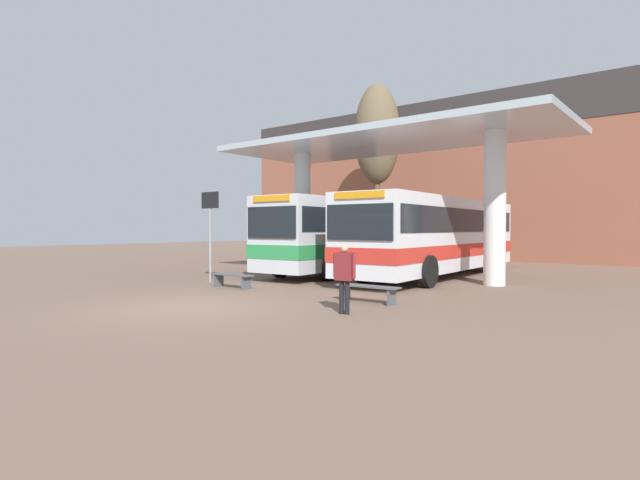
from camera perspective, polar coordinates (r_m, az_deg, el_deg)
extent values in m
plane|color=#755B4C|center=(13.10, -14.40, -7.43)|extent=(100.00, 100.00, 0.00)
cube|color=brown|center=(32.63, 19.67, 6.93)|extent=(40.00, 0.50, 10.43)
cube|color=#332D2D|center=(33.27, 19.72, 13.83)|extent=(40.00, 0.58, 2.40)
cylinder|color=silver|center=(22.77, -2.01, 3.10)|extent=(0.74, 0.74, 5.38)
cylinder|color=silver|center=(18.40, 19.35, 3.45)|extent=(0.74, 0.74, 5.38)
cube|color=#A8B7C1|center=(20.52, 7.55, 11.18)|extent=(13.74, 5.78, 0.24)
cube|color=silver|center=(22.08, 3.11, 0.78)|extent=(2.88, 10.21, 2.86)
cube|color=black|center=(22.08, 3.12, 2.19)|extent=(2.91, 9.81, 0.91)
cube|color=#2D934C|center=(22.09, 3.11, -0.89)|extent=(2.92, 10.25, 0.51)
cube|color=black|center=(17.99, -5.61, 2.02)|extent=(2.24, 0.16, 1.14)
cube|color=orange|center=(18.02, -5.61, 4.75)|extent=(1.71, 0.13, 0.22)
cylinder|color=black|center=(20.32, -4.56, -2.78)|extent=(0.33, 1.08, 1.07)
cylinder|color=black|center=(18.84, 1.12, -3.10)|extent=(0.33, 1.08, 1.07)
cylinder|color=black|center=(25.12, 4.16, -2.00)|extent=(0.33, 1.08, 1.07)
cylinder|color=black|center=(23.94, 9.15, -2.17)|extent=(0.33, 1.08, 1.07)
cube|color=silver|center=(20.97, 13.20, 0.68)|extent=(3.03, 12.22, 2.81)
cube|color=black|center=(20.97, 13.21, 2.14)|extent=(3.05, 11.74, 0.90)
cube|color=red|center=(20.98, 13.19, -1.05)|extent=(3.07, 12.27, 0.51)
cube|color=black|center=(15.52, 4.47, 2.05)|extent=(2.37, 0.15, 1.13)
cube|color=orange|center=(15.56, 4.47, 5.17)|extent=(1.80, 0.12, 0.22)
cylinder|color=black|center=(18.24, 4.84, -3.21)|extent=(0.32, 1.10, 1.09)
cylinder|color=black|center=(17.06, 12.28, -3.54)|extent=(0.32, 1.10, 1.09)
cylinder|color=black|center=(24.59, 13.42, -2.07)|extent=(0.32, 1.10, 1.09)
cylinder|color=black|center=(23.72, 19.19, -2.23)|extent=(0.32, 1.10, 1.09)
cube|color=#4C5156|center=(13.43, 5.48, -5.29)|extent=(1.81, 0.44, 0.04)
cube|color=#4C5156|center=(13.86, 2.94, -6.04)|extent=(0.07, 0.37, 0.42)
cube|color=#4C5156|center=(13.09, 8.17, -6.48)|extent=(0.07, 0.37, 0.42)
cube|color=#4C5156|center=(16.91, -10.03, -3.94)|extent=(1.67, 0.44, 0.04)
cube|color=#4C5156|center=(17.43, -11.50, -4.55)|extent=(0.07, 0.37, 0.42)
cube|color=#4C5156|center=(16.44, -8.46, -4.89)|extent=(0.07, 0.37, 0.42)
cylinder|color=gray|center=(18.77, -12.44, -0.61)|extent=(0.09, 0.09, 2.73)
cube|color=black|center=(18.78, -12.46, 4.47)|extent=(0.90, 0.06, 0.60)
cylinder|color=black|center=(11.67, 2.49, -6.52)|extent=(0.12, 0.12, 0.78)
cylinder|color=black|center=(11.59, 3.11, -6.58)|extent=(0.12, 0.12, 0.78)
cube|color=maroon|center=(11.55, 2.80, -3.02)|extent=(0.44, 0.26, 0.65)
sphere|color=tan|center=(11.53, 2.81, -0.96)|extent=(0.18, 0.18, 0.18)
cylinder|color=maroon|center=(11.69, 1.74, -2.94)|extent=(0.09, 0.09, 0.55)
cylinder|color=maroon|center=(11.42, 3.89, -3.04)|extent=(0.09, 0.09, 0.55)
cylinder|color=brown|center=(31.01, 6.52, 3.28)|extent=(0.38, 0.38, 6.10)
ellipsoid|color=brown|center=(31.53, 6.55, 11.93)|extent=(2.79, 2.79, 6.14)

